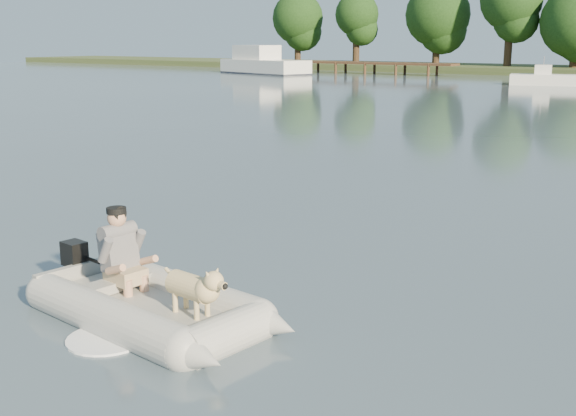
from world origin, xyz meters
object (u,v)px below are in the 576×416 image
Objects in this scene: dock at (360,68)px; man at (119,248)px; cabin_cruiser at (264,60)px; motorboat at (546,72)px; dog at (191,291)px; dinghy at (152,274)px.

man is at bearing -63.54° from dock.
motorboat is at bearing 10.01° from cabin_cruiser.
man is 45.45m from motorboat.
dock is 59.10m from dog.
cabin_cruiser is (-33.35, 47.09, 0.71)m from dinghy.
dinghy is 0.60m from dog.
motorboat is (-8.24, 44.92, 0.37)m from dinghy.
motorboat reaches higher than dog.
dock is 8.59m from cabin_cruiser.
dog is 0.18× the size of motorboat.
dog is (1.22, -0.14, -0.24)m from man.
cabin_cruiser is at bearing 160.42° from motorboat.
man is at bearing -95.00° from motorboat.
motorboat is (-7.61, 44.80, 0.20)m from man.
motorboat is (18.42, -7.50, 0.39)m from dock.
motorboat reaches higher than dock.
man is 1.16× the size of dog.
dinghy is 45.67m from motorboat.
dock is 19.89m from motorboat.
dinghy is 0.44× the size of cabin_cruiser.
motorboat reaches higher than dinghy.
cabin_cruiser is at bearing 131.82° from dinghy.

